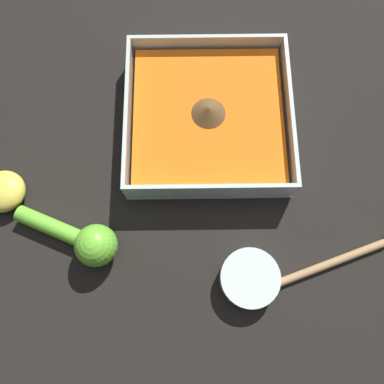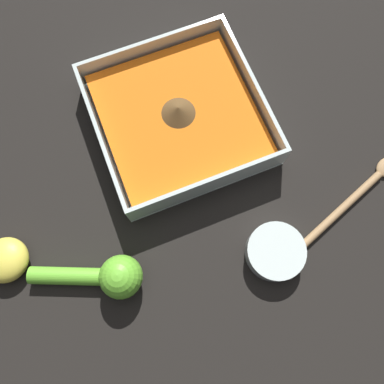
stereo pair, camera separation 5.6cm
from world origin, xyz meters
name	(u,v)px [view 1 (the left image)]	position (x,y,z in m)	size (l,w,h in m)	color
ground_plane	(228,127)	(0.00, 0.00, 0.00)	(4.00, 4.00, 0.00)	black
square_dish	(208,118)	(-0.03, 0.01, 0.02)	(0.26, 0.26, 0.06)	silver
spice_bowl	(249,278)	(0.02, -0.25, 0.01)	(0.08, 0.08, 0.03)	silver
lemon_squeezer	(85,241)	(-0.22, -0.19, 0.03)	(0.16, 0.10, 0.06)	#6BC633
lemon_half	(3,191)	(-0.35, -0.11, 0.02)	(0.07, 0.07, 0.04)	#EFDB4C
wooden_spoon	(348,257)	(0.17, -0.22, 0.01)	(0.22, 0.09, 0.01)	tan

